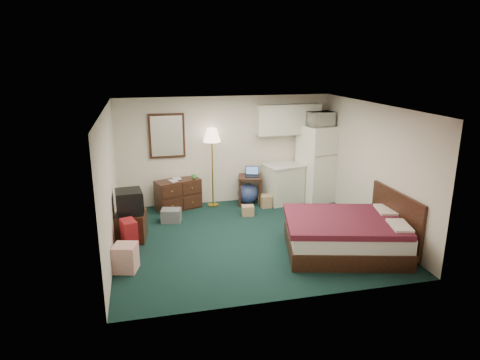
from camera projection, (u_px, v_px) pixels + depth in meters
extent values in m
cube|color=black|center=(249.00, 238.00, 8.23)|extent=(5.00, 4.50, 0.01)
cube|color=beige|center=(250.00, 107.00, 7.54)|extent=(5.00, 4.50, 0.01)
cube|color=beige|center=(226.00, 150.00, 9.99)|extent=(5.00, 0.01, 2.50)
cube|color=beige|center=(291.00, 218.00, 5.78)|extent=(5.00, 0.01, 2.50)
cube|color=beige|center=(109.00, 184.00, 7.33)|extent=(0.01, 4.50, 2.50)
cube|color=beige|center=(372.00, 167.00, 8.43)|extent=(0.01, 4.50, 2.50)
sphere|color=navy|center=(248.00, 194.00, 10.09)|extent=(0.62, 0.62, 0.49)
imported|color=white|center=(320.00, 117.00, 9.82)|extent=(0.62, 0.38, 0.41)
imported|color=#9E8249|center=(170.00, 177.00, 9.47)|extent=(0.16, 0.08, 0.23)
imported|color=#9E8249|center=(173.00, 175.00, 9.64)|extent=(0.18, 0.04, 0.24)
imported|color=green|center=(194.00, 176.00, 9.71)|extent=(0.12, 0.10, 0.12)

